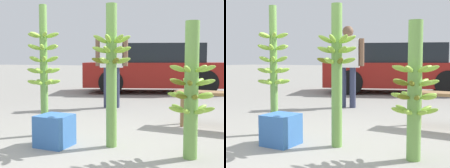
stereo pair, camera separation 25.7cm
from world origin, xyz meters
The scene contains 7 objects.
ground_plane centered at (0.00, 0.00, 0.00)m, with size 80.00×80.00×0.00m, color gray.
banana_stalk_left centered at (-0.92, 0.33, 0.88)m, with size 0.41×0.41×1.61m.
banana_stalk_center centered at (0.06, 0.21, 0.85)m, with size 0.44×0.43×1.54m.
banana_stalk_right centered at (0.92, 0.16, 0.66)m, with size 0.45×0.45×1.31m.
vendor_person centered at (-1.11, 2.73, 0.95)m, with size 0.65×0.30×1.60m.
parked_car centered at (-1.13, 5.92, 0.67)m, with size 4.35×2.98×1.38m.
produce_crate centered at (-0.51, -0.03, 0.17)m, with size 0.34×0.34×0.34m.
Camera 2 is at (1.70, -2.69, 0.95)m, focal length 50.00 mm.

